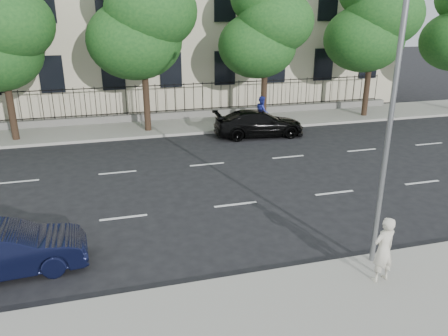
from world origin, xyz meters
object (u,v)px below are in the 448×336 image
Objects in this scene: navy_sedan at (4,250)px; woman_near at (383,249)px; street_light at (383,76)px; black_sedan at (259,123)px.

woman_near reaches higher than navy_sedan.
woman_near is (-0.34, -1.40, -4.11)m from street_light.
street_light is 13.44m from black_sedan.
woman_near is (9.36, -3.12, 0.34)m from navy_sedan.
navy_sedan is 2.37× the size of woman_near.
black_sedan is at bearing -107.13° from woman_near.
navy_sedan is 0.84× the size of black_sedan.
woman_near is at bearing -103.59° from street_light.
black_sedan is (1.37, 12.61, -4.42)m from street_light.
black_sedan is 2.82× the size of woman_near.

